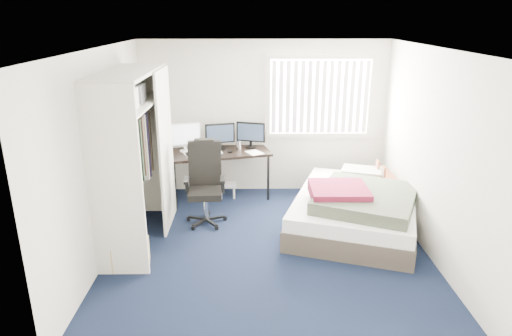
{
  "coord_description": "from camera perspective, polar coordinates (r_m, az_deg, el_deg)",
  "views": [
    {
      "loc": [
        -0.22,
        -5.26,
        2.86
      ],
      "look_at": [
        -0.15,
        0.4,
        0.95
      ],
      "focal_mm": 32.0,
      "sensor_mm": 36.0,
      "label": 1
    }
  ],
  "objects": [
    {
      "name": "bed",
      "position": [
        6.55,
        12.37,
        -4.9
      ],
      "size": [
        2.21,
        2.55,
        0.7
      ],
      "color": "#3D352C",
      "rests_on": "ground"
    },
    {
      "name": "closet",
      "position": [
        5.91,
        -14.93,
        3.2
      ],
      "size": [
        0.64,
        1.84,
        2.22
      ],
      "color": "beige",
      "rests_on": "ground"
    },
    {
      "name": "office_chair",
      "position": [
        6.58,
        -6.34,
        -2.91
      ],
      "size": [
        0.59,
        0.59,
        1.2
      ],
      "color": "black",
      "rests_on": "ground"
    },
    {
      "name": "room_shell",
      "position": [
        5.44,
        1.63,
        4.23
      ],
      "size": [
        4.2,
        4.2,
        4.2
      ],
      "color": "silver",
      "rests_on": "ground"
    },
    {
      "name": "nightstand",
      "position": [
        7.23,
        15.13,
        -1.21
      ],
      "size": [
        0.43,
        0.82,
        0.73
      ],
      "color": "brown",
      "rests_on": "ground"
    },
    {
      "name": "desk",
      "position": [
        7.33,
        -4.72,
        2.34
      ],
      "size": [
        1.73,
        1.11,
        1.25
      ],
      "color": "black",
      "rests_on": "ground"
    },
    {
      "name": "pine_box",
      "position": [
        5.71,
        -15.37,
        -10.35
      ],
      "size": [
        0.46,
        0.38,
        0.31
      ],
      "primitive_type": "cube",
      "rotation": [
        0.0,
        0.0,
        0.16
      ],
      "color": "tan",
      "rests_on": "ground"
    },
    {
      "name": "ground",
      "position": [
        5.99,
        1.5,
        -9.89
      ],
      "size": [
        4.2,
        4.2,
        0.0
      ],
      "primitive_type": "plane",
      "color": "black",
      "rests_on": "ground"
    },
    {
      "name": "window_assembly",
      "position": [
        7.49,
        7.98,
        8.77
      ],
      "size": [
        1.72,
        0.09,
        1.32
      ],
      "color": "white",
      "rests_on": "ground"
    },
    {
      "name": "footstool",
      "position": [
        7.49,
        -3.6,
        -2.35
      ],
      "size": [
        0.31,
        0.25,
        0.24
      ],
      "color": "white",
      "rests_on": "ground"
    }
  ]
}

